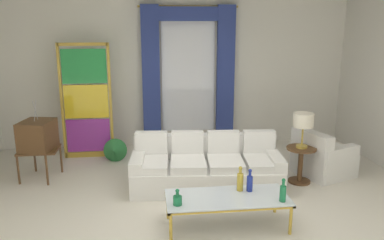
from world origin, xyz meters
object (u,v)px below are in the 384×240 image
object	(u,v)px
peacock_figurine	(115,151)
bottle_amber_squat	(240,181)
couch_white_long	(206,168)
bottle_ruby_flask	(177,199)
vintage_tv	(38,137)
bottle_crystal_tall	(250,182)
round_side_table	(300,162)
armchair_white	(321,159)
bottle_blue_decanter	(283,192)
stained_glass_divider	(87,104)
table_lamp_brass	(303,122)
coffee_table	(227,199)

from	to	relation	value
peacock_figurine	bottle_amber_squat	bearing A→B (deg)	-53.02
couch_white_long	bottle_ruby_flask	xyz separation A→B (m)	(-0.58, -1.46, 0.17)
bottle_amber_squat	peacock_figurine	size ratio (longest dim) A/B	0.56
bottle_amber_squat	vintage_tv	xyz separation A→B (m)	(-2.99, 1.78, 0.18)
bottle_crystal_tall	vintage_tv	world-z (taller)	vintage_tv
peacock_figurine	round_side_table	world-z (taller)	round_side_table
vintage_tv	bottle_ruby_flask	bearing A→B (deg)	-44.36
armchair_white	couch_white_long	bearing A→B (deg)	-173.83
bottle_blue_decanter	armchair_white	world-z (taller)	armchair_white
vintage_tv	round_side_table	world-z (taller)	vintage_tv
bottle_crystal_tall	round_side_table	distance (m)	1.63
bottle_blue_decanter	bottle_crystal_tall	xyz separation A→B (m)	(-0.33, 0.34, 0.00)
stained_glass_divider	table_lamp_brass	bearing A→B (deg)	-25.04
stained_glass_divider	bottle_blue_decanter	bearing A→B (deg)	-48.71
coffee_table	bottle_crystal_tall	xyz separation A→B (m)	(0.32, 0.14, 0.15)
couch_white_long	armchair_white	size ratio (longest dim) A/B	2.29
bottle_ruby_flask	stained_glass_divider	world-z (taller)	stained_glass_divider
coffee_table	table_lamp_brass	world-z (taller)	table_lamp_brass
bottle_amber_squat	stained_glass_divider	xyz separation A→B (m)	(-2.32, 2.78, 0.51)
bottle_ruby_flask	round_side_table	xyz separation A→B (m)	(2.13, 1.41, -0.12)
couch_white_long	bottle_amber_squat	distance (m)	1.20
bottle_ruby_flask	peacock_figurine	size ratio (longest dim) A/B	0.34
bottle_crystal_tall	stained_glass_divider	world-z (taller)	stained_glass_divider
bottle_ruby_flask	stained_glass_divider	distance (m)	3.47
couch_white_long	table_lamp_brass	distance (m)	1.71
bottle_crystal_tall	bottle_amber_squat	bearing A→B (deg)	165.01
bottle_blue_decanter	bottle_amber_squat	distance (m)	0.59
bottle_blue_decanter	bottle_amber_squat	world-z (taller)	bottle_amber_squat
bottle_amber_squat	armchair_white	xyz separation A→B (m)	(1.76, 1.36, -0.26)
stained_glass_divider	round_side_table	xyz separation A→B (m)	(3.60, -1.68, -0.70)
bottle_crystal_tall	armchair_white	bearing A→B (deg)	40.36
couch_white_long	coffee_table	size ratio (longest dim) A/B	1.54
couch_white_long	bottle_blue_decanter	bearing A→B (deg)	-64.48
armchair_white	bottle_ruby_flask	bearing A→B (deg)	-147.26
bottle_crystal_tall	round_side_table	xyz separation A→B (m)	(1.16, 1.13, -0.18)
armchair_white	peacock_figurine	xyz separation A→B (m)	(-3.56, 1.04, -0.07)
bottle_crystal_tall	bottle_blue_decanter	bearing A→B (deg)	-46.36
bottle_crystal_tall	bottle_ruby_flask	xyz separation A→B (m)	(-0.97, -0.29, -0.05)
round_side_table	table_lamp_brass	bearing A→B (deg)	0.00
coffee_table	bottle_crystal_tall	world-z (taller)	bottle_crystal_tall
armchair_white	peacock_figurine	world-z (taller)	armchair_white
couch_white_long	bottle_ruby_flask	world-z (taller)	couch_white_long
bottle_ruby_flask	table_lamp_brass	xyz separation A→B (m)	(2.13, 1.41, 0.55)
bottle_crystal_tall	bottle_ruby_flask	world-z (taller)	bottle_crystal_tall
peacock_figurine	bottle_crystal_tall	bearing A→B (deg)	-51.60
couch_white_long	peacock_figurine	bearing A→B (deg)	140.60
bottle_blue_decanter	round_side_table	world-z (taller)	bottle_blue_decanter
bottle_amber_squat	round_side_table	xyz separation A→B (m)	(1.28, 1.10, -0.19)
round_side_table	bottle_ruby_flask	bearing A→B (deg)	-146.40
coffee_table	peacock_figurine	size ratio (longest dim) A/B	2.60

